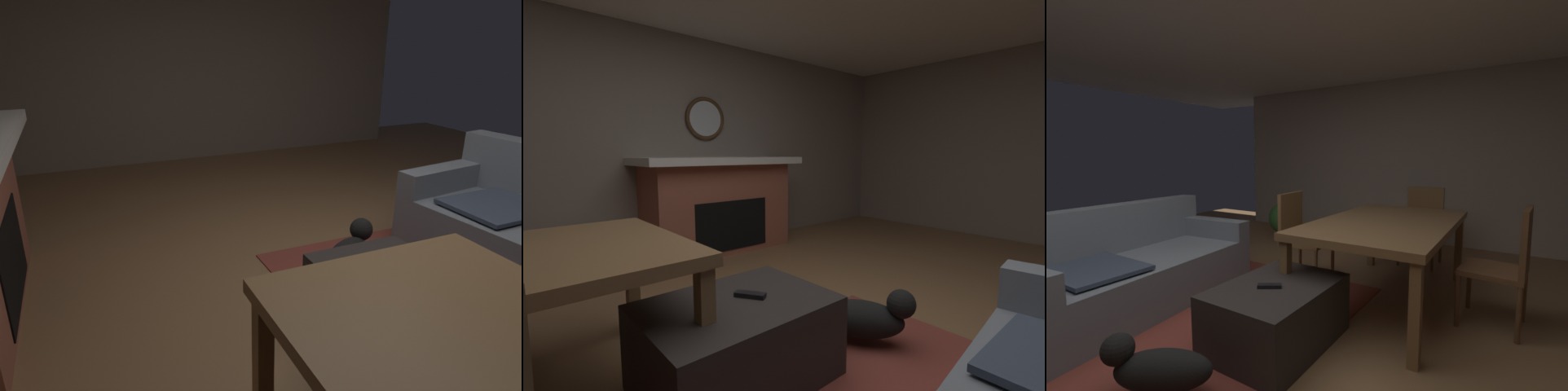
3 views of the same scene
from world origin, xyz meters
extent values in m
plane|color=olive|center=(0.00, 0.00, 0.00)|extent=(9.56, 9.56, 0.00)
cube|color=#B2A59B|center=(3.98, 0.00, 1.26)|extent=(0.12, 5.97, 2.51)
cube|color=brown|center=(0.47, 0.51, 0.01)|extent=(2.60, 2.00, 0.01)
cube|color=slate|center=(0.32, 1.22, 0.21)|extent=(2.11, 1.17, 0.42)
cube|color=slate|center=(0.28, 1.60, 0.64)|extent=(2.03, 0.42, 0.44)
cube|color=slate|center=(1.23, 1.32, 0.52)|extent=(0.28, 0.97, 0.20)
cube|color=#3D475B|center=(-0.08, 1.18, 0.45)|extent=(0.57, 0.82, 0.03)
cube|color=#2D2826|center=(0.47, -0.21, 0.22)|extent=(0.92, 0.66, 0.43)
cube|color=black|center=(0.39, -0.21, 0.44)|extent=(0.13, 0.16, 0.02)
cube|color=brown|center=(1.57, -0.60, 0.71)|extent=(1.89, 1.09, 0.06)
cube|color=brown|center=(0.69, -0.12, 0.34)|extent=(0.07, 0.07, 0.68)
cube|color=brown|center=(2.45, -0.12, 0.34)|extent=(0.07, 0.07, 0.68)
cube|color=brown|center=(0.69, -1.09, 0.34)|extent=(0.07, 0.07, 0.68)
cube|color=brown|center=(2.45, -1.09, 0.34)|extent=(0.07, 0.07, 0.68)
cube|color=brown|center=(2.81, -0.60, 0.43)|extent=(0.45, 0.45, 0.04)
cube|color=brown|center=(3.01, -0.61, 0.69)|extent=(0.05, 0.44, 0.48)
cylinder|color=brown|center=(2.61, -0.80, 0.21)|extent=(0.04, 0.04, 0.41)
cylinder|color=brown|center=(2.62, -0.40, 0.21)|extent=(0.04, 0.04, 0.41)
cylinder|color=brown|center=(3.01, -0.81, 0.21)|extent=(0.04, 0.04, 0.41)
cylinder|color=brown|center=(3.02, -0.41, 0.21)|extent=(0.04, 0.04, 0.41)
cube|color=brown|center=(1.57, 0.24, 0.43)|extent=(0.47, 0.47, 0.04)
cube|color=brown|center=(1.56, 0.44, 0.69)|extent=(0.44, 0.07, 0.48)
cylinder|color=brown|center=(1.78, 0.05, 0.21)|extent=(0.04, 0.04, 0.41)
cylinder|color=brown|center=(1.38, 0.03, 0.21)|extent=(0.04, 0.04, 0.41)
cylinder|color=brown|center=(1.76, 0.45, 0.21)|extent=(0.04, 0.04, 0.41)
cylinder|color=brown|center=(1.36, 0.43, 0.21)|extent=(0.04, 0.04, 0.41)
cube|color=brown|center=(1.57, -1.45, 0.43)|extent=(0.48, 0.48, 0.04)
cube|color=brown|center=(1.55, -1.65, 0.69)|extent=(0.44, 0.08, 0.48)
cylinder|color=brown|center=(1.39, -1.23, 0.21)|extent=(0.04, 0.04, 0.41)
cylinder|color=brown|center=(1.79, -1.27, 0.21)|extent=(0.04, 0.04, 0.41)
cylinder|color=brown|center=(1.35, -1.63, 0.21)|extent=(0.04, 0.04, 0.41)
cylinder|color=brown|center=(1.75, -1.66, 0.21)|extent=(0.04, 0.04, 0.41)
cylinder|color=beige|center=(2.94, 1.57, 0.08)|extent=(0.21, 0.21, 0.17)
ellipsoid|color=#387233|center=(2.94, 1.57, 0.34)|extent=(0.44, 0.44, 0.48)
ellipsoid|color=black|center=(-0.29, -0.02, 0.16)|extent=(0.47, 0.56, 0.22)
sphere|color=black|center=(-0.42, 0.18, 0.28)|extent=(0.17, 0.17, 0.17)
camera|label=1|loc=(2.04, -1.67, 1.63)|focal=30.56mm
camera|label=2|loc=(1.38, 1.20, 1.16)|focal=24.19mm
camera|label=3|loc=(-1.29, -1.56, 1.29)|focal=22.96mm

